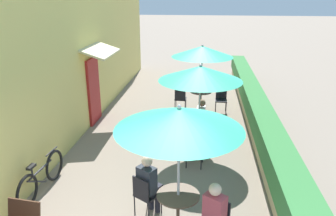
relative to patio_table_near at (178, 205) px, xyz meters
name	(u,v)px	position (x,y,z in m)	size (l,w,h in m)	color
cafe_facade_wall	(93,55)	(-3.30, 5.53, 1.56)	(0.98, 14.45, 4.20)	#E0CC6B
planter_hedge	(254,106)	(2.00, 5.56, 0.00)	(0.60, 13.45, 1.01)	tan
patio_table_near	(178,205)	(0.00, 0.00, 0.00)	(0.75, 0.75, 0.75)	brown
patio_umbrella_near	(179,119)	(0.00, 0.00, 1.62)	(2.09, 2.09, 2.39)	#B7B7BC
seated_patron_near_left	(213,215)	(0.58, -0.41, 0.15)	(0.48, 0.51, 1.25)	#23232D
cafe_chair_near_right	(145,193)	(-0.64, 0.32, -0.02)	(0.55, 0.55, 0.87)	black
seated_patron_near_right	(149,183)	(-0.58, 0.41, 0.15)	(0.48, 0.51, 1.25)	#23232D
patio_table_mid	(198,134)	(0.27, 3.10, 0.00)	(0.75, 0.75, 0.75)	brown
patio_umbrella_mid	(200,73)	(0.27, 3.10, 1.62)	(2.09, 2.09, 2.39)	#B7B7BC
cafe_chair_mid_left	(199,124)	(0.25, 3.81, -0.02)	(0.43, 0.43, 0.87)	black
seated_patron_mid_left	(203,119)	(0.36, 3.80, 0.15)	(0.43, 0.36, 1.25)	#23232D
cafe_chair_mid_right	(198,147)	(0.28, 2.38, -0.02)	(0.43, 0.43, 0.87)	black
patio_table_far	(201,97)	(0.26, 6.26, 0.00)	(0.75, 0.75, 0.75)	brown
patio_umbrella_far	(202,51)	(0.26, 6.26, 1.62)	(2.09, 2.09, 2.39)	#B7B7BC
cafe_chair_far_left	(180,98)	(-0.45, 6.20, -0.02)	(0.41, 0.41, 0.87)	black
cafe_chair_far_right	(221,98)	(0.98, 6.32, -0.02)	(0.41, 0.41, 0.87)	black
coffee_cup_far	(196,90)	(0.09, 6.22, 0.26)	(0.07, 0.07, 0.09)	#B73D3D
bicycle_leaning	(42,177)	(-2.96, 0.86, -0.17)	(0.17, 1.76, 0.79)	black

